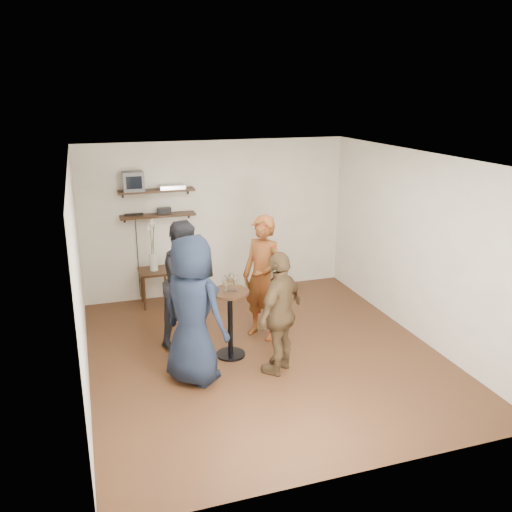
{
  "coord_description": "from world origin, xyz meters",
  "views": [
    {
      "loc": [
        -2.12,
        -6.19,
        3.39
      ],
      "look_at": [
        0.02,
        0.4,
        1.25
      ],
      "focal_mm": 38.0,
      "sensor_mm": 36.0,
      "label": 1
    }
  ],
  "objects_px": {
    "person_plaid": "(263,278)",
    "person_dark": "(187,283)",
    "crt_monitor": "(133,181)",
    "dvd_deck": "(172,187)",
    "person_brown": "(280,313)",
    "person_navy": "(193,310)",
    "drinks_table": "(230,314)",
    "radio": "(164,211)",
    "side_table": "(155,276)"
  },
  "relations": [
    {
      "from": "person_dark",
      "to": "crt_monitor",
      "type": "bearing_deg",
      "value": 69.15
    },
    {
      "from": "drinks_table",
      "to": "person_navy",
      "type": "bearing_deg",
      "value": -141.15
    },
    {
      "from": "side_table",
      "to": "drinks_table",
      "type": "height_order",
      "value": "drinks_table"
    },
    {
      "from": "person_plaid",
      "to": "person_navy",
      "type": "bearing_deg",
      "value": -88.8
    },
    {
      "from": "crt_monitor",
      "to": "drinks_table",
      "type": "height_order",
      "value": "crt_monitor"
    },
    {
      "from": "dvd_deck",
      "to": "drinks_table",
      "type": "bearing_deg",
      "value": -82.14
    },
    {
      "from": "drinks_table",
      "to": "person_plaid",
      "type": "relative_size",
      "value": 0.52
    },
    {
      "from": "person_dark",
      "to": "person_brown",
      "type": "xyz_separation_m",
      "value": [
        0.92,
        -1.17,
        -0.09
      ]
    },
    {
      "from": "person_dark",
      "to": "person_navy",
      "type": "height_order",
      "value": "person_navy"
    },
    {
      "from": "person_dark",
      "to": "person_brown",
      "type": "height_order",
      "value": "person_dark"
    },
    {
      "from": "side_table",
      "to": "person_brown",
      "type": "xyz_separation_m",
      "value": [
        1.17,
        -2.68,
        0.29
      ]
    },
    {
      "from": "crt_monitor",
      "to": "radio",
      "type": "height_order",
      "value": "crt_monitor"
    },
    {
      "from": "dvd_deck",
      "to": "radio",
      "type": "xyz_separation_m",
      "value": [
        -0.14,
        0.0,
        -0.38
      ]
    },
    {
      "from": "person_dark",
      "to": "person_brown",
      "type": "relative_size",
      "value": 1.12
    },
    {
      "from": "radio",
      "to": "person_navy",
      "type": "relative_size",
      "value": 0.12
    },
    {
      "from": "person_plaid",
      "to": "person_brown",
      "type": "xyz_separation_m",
      "value": [
        -0.12,
        -1.01,
        -0.1
      ]
    },
    {
      "from": "radio",
      "to": "side_table",
      "type": "relative_size",
      "value": 0.37
    },
    {
      "from": "dvd_deck",
      "to": "person_brown",
      "type": "height_order",
      "value": "dvd_deck"
    },
    {
      "from": "side_table",
      "to": "person_dark",
      "type": "height_order",
      "value": "person_dark"
    },
    {
      "from": "crt_monitor",
      "to": "dvd_deck",
      "type": "bearing_deg",
      "value": 0.0
    },
    {
      "from": "side_table",
      "to": "person_dark",
      "type": "bearing_deg",
      "value": -80.61
    },
    {
      "from": "crt_monitor",
      "to": "dvd_deck",
      "type": "distance_m",
      "value": 0.61
    },
    {
      "from": "drinks_table",
      "to": "person_plaid",
      "type": "distance_m",
      "value": 0.8
    },
    {
      "from": "dvd_deck",
      "to": "side_table",
      "type": "height_order",
      "value": "dvd_deck"
    },
    {
      "from": "radio",
      "to": "side_table",
      "type": "distance_m",
      "value": 1.07
    },
    {
      "from": "dvd_deck",
      "to": "person_navy",
      "type": "xyz_separation_m",
      "value": [
        -0.26,
        -2.75,
        -0.99
      ]
    },
    {
      "from": "dvd_deck",
      "to": "person_brown",
      "type": "relative_size",
      "value": 0.26
    },
    {
      "from": "crt_monitor",
      "to": "person_brown",
      "type": "bearing_deg",
      "value": -63.94
    },
    {
      "from": "crt_monitor",
      "to": "person_dark",
      "type": "height_order",
      "value": "crt_monitor"
    },
    {
      "from": "person_navy",
      "to": "drinks_table",
      "type": "bearing_deg",
      "value": -90.0
    },
    {
      "from": "crt_monitor",
      "to": "drinks_table",
      "type": "distance_m",
      "value": 2.85
    },
    {
      "from": "dvd_deck",
      "to": "drinks_table",
      "type": "height_order",
      "value": "dvd_deck"
    },
    {
      "from": "crt_monitor",
      "to": "person_brown",
      "type": "distance_m",
      "value": 3.41
    },
    {
      "from": "dvd_deck",
      "to": "radio",
      "type": "distance_m",
      "value": 0.41
    },
    {
      "from": "radio",
      "to": "dvd_deck",
      "type": "bearing_deg",
      "value": 0.0
    },
    {
      "from": "crt_monitor",
      "to": "person_dark",
      "type": "bearing_deg",
      "value": -74.29
    },
    {
      "from": "drinks_table",
      "to": "person_dark",
      "type": "height_order",
      "value": "person_dark"
    },
    {
      "from": "crt_monitor",
      "to": "side_table",
      "type": "relative_size",
      "value": 0.54
    },
    {
      "from": "person_plaid",
      "to": "person_brown",
      "type": "distance_m",
      "value": 1.02
    },
    {
      "from": "crt_monitor",
      "to": "drinks_table",
      "type": "relative_size",
      "value": 0.35
    },
    {
      "from": "radio",
      "to": "person_plaid",
      "type": "xyz_separation_m",
      "value": [
        1.06,
        -1.84,
        -0.64
      ]
    },
    {
      "from": "crt_monitor",
      "to": "person_navy",
      "type": "height_order",
      "value": "crt_monitor"
    },
    {
      "from": "radio",
      "to": "drinks_table",
      "type": "xyz_separation_m",
      "value": [
        0.46,
        -2.28,
        -0.93
      ]
    },
    {
      "from": "radio",
      "to": "person_brown",
      "type": "bearing_deg",
      "value": -71.82
    },
    {
      "from": "dvd_deck",
      "to": "person_dark",
      "type": "distance_m",
      "value": 1.98
    },
    {
      "from": "drinks_table",
      "to": "person_plaid",
      "type": "xyz_separation_m",
      "value": [
        0.6,
        0.44,
        0.29
      ]
    },
    {
      "from": "side_table",
      "to": "person_plaid",
      "type": "relative_size",
      "value": 0.34
    },
    {
      "from": "person_navy",
      "to": "radio",
      "type": "bearing_deg",
      "value": -41.36
    },
    {
      "from": "person_plaid",
      "to": "person_dark",
      "type": "relative_size",
      "value": 1.01
    },
    {
      "from": "drinks_table",
      "to": "person_plaid",
      "type": "height_order",
      "value": "person_plaid"
    }
  ]
}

